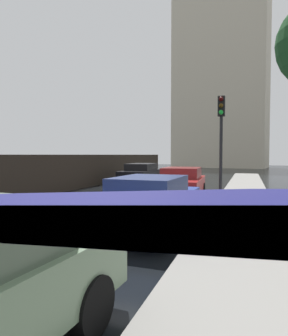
% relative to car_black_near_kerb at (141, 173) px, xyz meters
% --- Properties ---
extents(car_black_near_kerb, '(1.98, 4.59, 1.43)m').
position_rel_car_black_near_kerb_xyz_m(car_black_near_kerb, '(0.00, 0.00, 0.00)').
color(car_black_near_kerb, black).
rests_on(car_black_near_kerb, ground).
extents(car_red_far_ahead, '(2.05, 4.14, 1.45)m').
position_rel_car_black_near_kerb_xyz_m(car_red_far_ahead, '(3.98, -5.80, -0.01)').
color(car_red_far_ahead, maroon).
rests_on(car_red_far_ahead, ground).
extents(car_blue_behind_camera, '(1.95, 4.21, 1.46)m').
position_rel_car_black_near_kerb_xyz_m(car_blue_behind_camera, '(4.39, -11.46, 0.00)').
color(car_blue_behind_camera, navy).
rests_on(car_blue_behind_camera, ground).
extents(traffic_light, '(0.26, 0.39, 4.10)m').
position_rel_car_black_near_kerb_xyz_m(traffic_light, '(5.79, -7.11, 2.23)').
color(traffic_light, black).
rests_on(traffic_light, sidewalk_strip).
extents(distant_tower, '(15.10, 8.80, 36.20)m').
position_rel_car_black_near_kerb_xyz_m(distant_tower, '(2.41, 30.88, 15.96)').
color(distant_tower, beige).
rests_on(distant_tower, ground).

